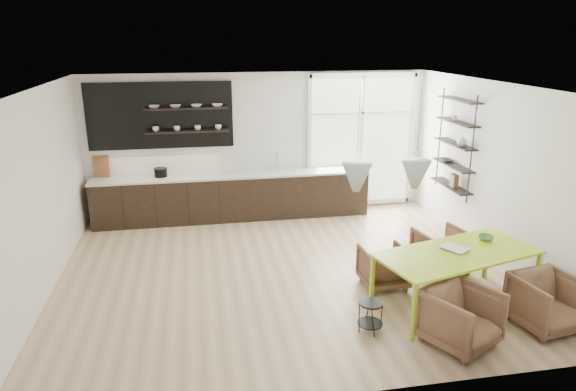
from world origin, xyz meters
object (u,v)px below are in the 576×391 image
object	(u,v)px
armchair_back_left	(384,266)
armchair_front_right	(547,302)
wire_stool	(371,313)
armchair_back_right	(442,250)
armchair_front_left	(461,318)
dining_table	(457,256)

from	to	relation	value
armchair_back_left	armchair_front_right	size ratio (longest dim) A/B	0.86
armchair_back_left	armchair_front_right	distance (m)	2.21
wire_stool	armchair_back_right	bearing A→B (deg)	41.28
armchair_back_left	armchair_front_left	bearing A→B (deg)	99.89
dining_table	armchair_back_left	world-z (taller)	dining_table
armchair_front_left	wire_stool	distance (m)	1.08
armchair_back_left	dining_table	bearing A→B (deg)	131.41
armchair_back_right	wire_stool	distance (m)	2.25
armchair_back_right	armchair_front_right	bearing A→B (deg)	96.77
dining_table	armchair_front_left	size ratio (longest dim) A/B	3.02
armchair_front_right	wire_stool	bearing A→B (deg)	162.93
armchair_back_right	armchair_front_right	size ratio (longest dim) A/B	0.98
armchair_front_right	wire_stool	xyz separation A→B (m)	(-2.25, 0.31, -0.09)
armchair_front_left	wire_stool	world-z (taller)	armchair_front_left
wire_stool	armchair_front_right	bearing A→B (deg)	-7.86
armchair_back_left	wire_stool	bearing A→B (deg)	59.97
armchair_back_left	armchair_front_left	xyz separation A→B (m)	(0.37, -1.64, 0.06)
wire_stool	dining_table	bearing A→B (deg)	17.03
dining_table	armchair_back_left	xyz separation A→B (m)	(-0.74, 0.76, -0.45)
armchair_back_left	armchair_front_left	size ratio (longest dim) A/B	0.84
armchair_front_left	armchair_front_right	bearing A→B (deg)	-21.49
armchair_back_right	armchair_front_right	distance (m)	1.88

